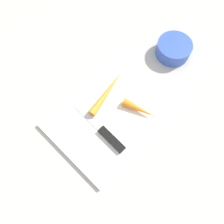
# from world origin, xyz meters

# --- Properties ---
(ground_plane) EXTENTS (1.40, 1.40, 0.00)m
(ground_plane) POSITION_xyz_m (0.00, 0.00, 0.00)
(ground_plane) COLOR #ADA8A0
(cutting_board) EXTENTS (0.36, 0.26, 0.01)m
(cutting_board) POSITION_xyz_m (0.00, 0.00, 0.01)
(cutting_board) COLOR silver
(cutting_board) RESTS_ON ground_plane
(knife) EXTENTS (0.03, 0.20, 0.01)m
(knife) POSITION_xyz_m (0.06, 0.05, 0.02)
(knife) COLOR #B7B7BC
(knife) RESTS_ON cutting_board
(carrot_short) EXTENTS (0.05, 0.10, 0.03)m
(carrot_short) POSITION_xyz_m (-0.06, 0.05, 0.02)
(carrot_short) COLOR orange
(carrot_short) RESTS_ON cutting_board
(carrot_long) EXTENTS (0.18, 0.06, 0.02)m
(carrot_long) POSITION_xyz_m (-0.04, -0.05, 0.02)
(carrot_long) COLOR orange
(carrot_long) RESTS_ON cutting_board
(small_bowl) EXTENTS (0.11, 0.11, 0.05)m
(small_bowl) POSITION_xyz_m (-0.30, -0.01, 0.02)
(small_bowl) COLOR #3351B2
(small_bowl) RESTS_ON ground_plane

